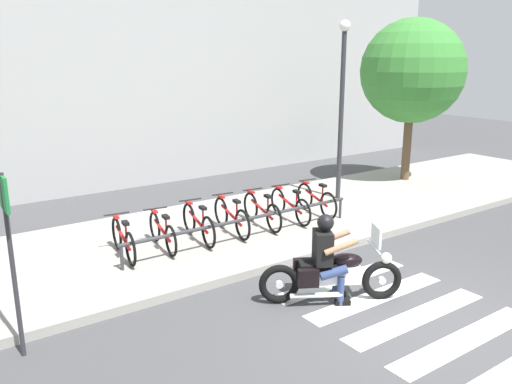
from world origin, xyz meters
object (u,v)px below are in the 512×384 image
at_px(bicycle_0, 123,239).
at_px(tree_near_rack, 412,71).
at_px(motorcycle, 332,274).
at_px(street_sign, 9,234).
at_px(bicycle_4, 262,211).
at_px(bicycle_5, 290,205).
at_px(rider, 328,252).
at_px(street_lamp, 342,97).
at_px(bicycle_6, 316,200).
at_px(bicycle_2, 198,224).
at_px(bicycle_1, 162,232).
at_px(bicycle_3, 231,217).
at_px(bike_rack, 246,220).

distance_m(bicycle_0, tree_near_rack, 9.79).
bearing_deg(motorcycle, street_sign, 165.10).
relative_size(bicycle_0, bicycle_4, 0.95).
xyz_separation_m(bicycle_0, bicycle_5, (3.93, 0.00, -0.00)).
bearing_deg(rider, street_lamp, 44.48).
distance_m(bicycle_6, street_sign, 7.35).
bearing_deg(bicycle_4, street_sign, -158.16).
bearing_deg(bicycle_5, motorcycle, -118.66).
distance_m(motorcycle, bicycle_2, 3.35).
bearing_deg(bicycle_1, motorcycle, -67.92).
bearing_deg(bicycle_6, street_sign, -162.79).
height_order(motorcycle, bicycle_5, motorcycle).
distance_m(bicycle_0, bicycle_6, 4.72).
relative_size(motorcycle, bicycle_4, 1.22).
relative_size(motorcycle, street_lamp, 0.44).
relative_size(motorcycle, bicycle_3, 1.22).
height_order(motorcycle, street_lamp, street_lamp).
bearing_deg(motorcycle, bicycle_4, 72.86).
bearing_deg(bicycle_6, rider, -129.17).
bearing_deg(bicycle_4, bicycle_6, -0.01).
distance_m(bicycle_3, street_lamp, 4.48).
bearing_deg(motorcycle, bicycle_1, 112.08).
relative_size(bicycle_2, bicycle_3, 0.99).
bearing_deg(bike_rack, tree_near_rack, 13.81).
relative_size(bicycle_0, street_sign, 0.65).
xyz_separation_m(bike_rack, street_lamp, (3.79, 1.31, 2.20)).
distance_m(motorcycle, street_sign, 4.65).
relative_size(rider, bicycle_6, 0.90).
distance_m(bicycle_1, street_lamp, 5.88).
xyz_separation_m(bicycle_2, bike_rack, (0.79, -0.55, 0.07)).
xyz_separation_m(bicycle_6, bike_rack, (-2.36, -0.55, 0.07)).
xyz_separation_m(motorcycle, bike_rack, (0.23, 2.75, 0.11)).
distance_m(bicycle_0, street_sign, 3.30).
bearing_deg(bicycle_2, street_sign, -150.45).
relative_size(bicycle_3, street_sign, 0.69).
xyz_separation_m(street_lamp, street_sign, (-8.37, -2.90, -1.10)).
relative_size(bicycle_3, bike_rack, 0.31).
relative_size(bicycle_0, bicycle_1, 1.02).
height_order(motorcycle, tree_near_rack, tree_near_rack).
bearing_deg(tree_near_rack, bicycle_5, -167.89).
bearing_deg(bicycle_5, bicycle_0, -179.99).
bearing_deg(tree_near_rack, bicycle_1, -172.30).
distance_m(motorcycle, street_lamp, 6.16).
height_order(rider, bicycle_2, rider).
bearing_deg(bicycle_2, tree_near_rack, 8.48).
height_order(bicycle_0, bicycle_3, bicycle_3).
relative_size(bicycle_0, bike_rack, 0.30).
relative_size(rider, bicycle_3, 0.86).
height_order(rider, street_lamp, street_lamp).
bearing_deg(bicycle_2, street_lamp, 9.33).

